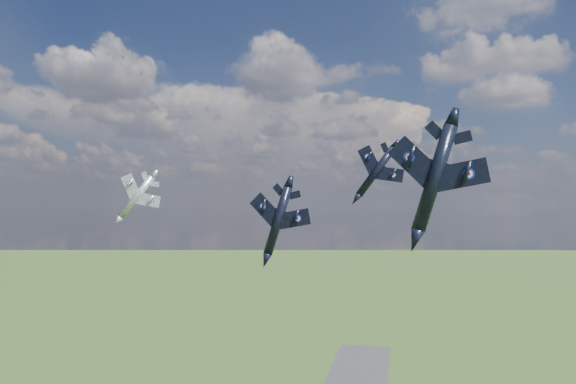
% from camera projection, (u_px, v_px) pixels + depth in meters
% --- Properties ---
extents(jet_lead_navy, '(12.03, 15.35, 6.01)m').
position_uv_depth(jet_lead_navy, '(278.00, 220.00, 83.73)').
color(jet_lead_navy, black).
extents(jet_right_navy, '(12.78, 16.24, 6.24)m').
position_uv_depth(jet_right_navy, '(435.00, 178.00, 56.70)').
color(jet_right_navy, black).
extents(jet_high_navy, '(11.06, 14.98, 8.43)m').
position_uv_depth(jet_high_navy, '(376.00, 171.00, 100.71)').
color(jet_high_navy, black).
extents(jet_left_silver, '(11.70, 15.06, 8.24)m').
position_uv_depth(jet_left_silver, '(137.00, 197.00, 108.00)').
color(jet_left_silver, '#9C9FA6').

